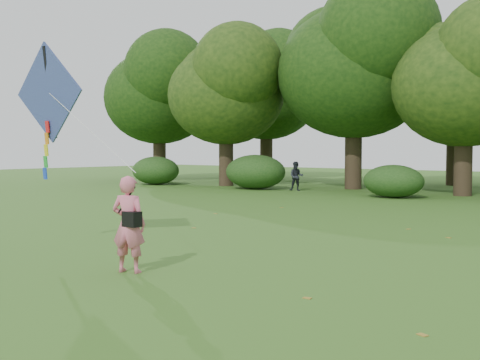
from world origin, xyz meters
The scene contains 7 objects.
ground centered at (0.00, 0.00, 0.00)m, with size 100.00×100.00×0.00m, color #265114.
man_kite_flyer centered at (-0.88, -0.47, 0.83)m, with size 0.61×0.40×1.66m, color #E56B85.
bystander_left centered at (-9.60, 18.04, 0.73)m, with size 0.71×0.56×1.47m, color #21242C.
crossbody_bag centered at (-0.77, -0.50, 0.94)m, with size 0.43×0.20×0.68m.
flying_kite centered at (-4.57, 0.48, 3.29)m, with size 5.04×1.20×3.01m.
shrub_band centered at (-0.72, 17.60, 0.86)m, with size 39.15×3.22×1.88m.
fallen_leaves centered at (0.03, 3.89, 0.01)m, with size 11.80×12.65×0.01m.
Camera 1 is at (6.96, -7.25, 2.12)m, focal length 45.00 mm.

